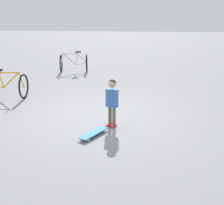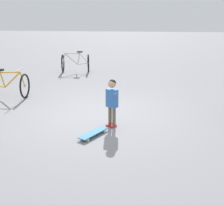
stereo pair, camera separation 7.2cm
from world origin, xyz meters
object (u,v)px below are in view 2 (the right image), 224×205
(child_person, at_px, (112,98))
(bicycle_near, at_px, (8,85))
(skateboard, at_px, (93,133))
(bicycle_mid, at_px, (76,63))

(child_person, xyz_separation_m, bicycle_near, (1.88, 3.18, -0.28))
(child_person, height_order, skateboard, child_person)
(child_person, bearing_deg, skateboard, 147.99)
(skateboard, bearing_deg, child_person, -32.01)
(skateboard, bearing_deg, bicycle_mid, 14.86)
(skateboard, height_order, bicycle_near, bicycle_near)
(child_person, bearing_deg, bicycle_near, 59.40)
(bicycle_near, distance_m, bicycle_mid, 3.80)
(bicycle_mid, bearing_deg, skateboard, -165.14)
(skateboard, relative_size, bicycle_mid, 0.64)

